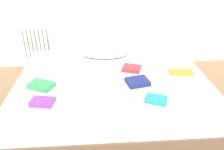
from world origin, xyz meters
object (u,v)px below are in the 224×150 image
at_px(textbook_purple, 42,102).
at_px(textbook_white, 94,82).
at_px(textbook_navy, 137,82).
at_px(bed, 112,95).
at_px(textbook_orange, 181,72).
at_px(pillow, 106,52).
at_px(textbook_red, 132,68).
at_px(textbook_teal, 156,99).
at_px(textbook_green, 41,85).
at_px(radiator, 35,44).

distance_m(textbook_purple, textbook_white, 0.53).
relative_size(textbook_purple, textbook_white, 1.01).
bearing_deg(textbook_navy, bed, 130.58).
bearing_deg(textbook_white, textbook_orange, -26.85).
xyz_separation_m(pillow, textbook_red, (0.27, -0.39, -0.03)).
bearing_deg(textbook_navy, textbook_teal, -82.02).
relative_size(bed, textbook_green, 8.76).
bearing_deg(textbook_green, textbook_white, 27.19).
distance_m(textbook_purple, textbook_orange, 1.45).
relative_size(textbook_white, textbook_red, 0.99).
distance_m(pillow, textbook_navy, 0.74).
xyz_separation_m(radiator, textbook_purple, (0.47, -1.65, 0.10)).
bearing_deg(textbook_purple, bed, 45.80).
distance_m(pillow, textbook_orange, 0.94).
xyz_separation_m(textbook_navy, textbook_purple, (-0.87, -0.27, -0.00)).
bearing_deg(textbook_navy, textbook_orange, 6.10).
relative_size(textbook_navy, textbook_orange, 0.89).
distance_m(bed, textbook_purple, 0.82).
distance_m(textbook_white, textbook_teal, 0.63).
height_order(textbook_navy, textbook_purple, textbook_navy).
distance_m(textbook_white, textbook_orange, 0.95).
height_order(bed, textbook_green, textbook_green).
bearing_deg(textbook_purple, textbook_green, 114.24).
xyz_separation_m(textbook_purple, textbook_red, (0.86, 0.56, 0.00)).
xyz_separation_m(textbook_navy, textbook_teal, (0.11, -0.30, -0.01)).
relative_size(textbook_navy, textbook_red, 1.10).
bearing_deg(bed, textbook_purple, -144.73).
xyz_separation_m(bed, textbook_navy, (0.24, -0.18, 0.27)).
relative_size(textbook_orange, textbook_green, 1.05).
distance_m(textbook_navy, textbook_red, 0.29).
distance_m(textbook_navy, textbook_teal, 0.32).
height_order(bed, textbook_orange, textbook_orange).
bearing_deg(textbook_purple, textbook_red, 43.86).
bearing_deg(textbook_purple, textbook_navy, 27.85).
bearing_deg(pillow, textbook_teal, -68.00).
distance_m(textbook_white, textbook_red, 0.50).
height_order(textbook_white, textbook_green, textbook_white).
bearing_deg(radiator, pillow, -33.34).
bearing_deg(textbook_red, textbook_white, -125.88).
distance_m(textbook_red, textbook_orange, 0.53).
height_order(pillow, textbook_purple, pillow).
distance_m(pillow, textbook_red, 0.47).
distance_m(radiator, textbook_purple, 1.72).
height_order(textbook_white, textbook_teal, textbook_white).
xyz_separation_m(radiator, textbook_red, (1.33, -1.08, 0.10)).
height_order(textbook_navy, textbook_green, textbook_green).
bearing_deg(radiator, textbook_red, -39.24).
height_order(textbook_navy, textbook_teal, textbook_navy).
bearing_deg(bed, textbook_red, 27.31).
bearing_deg(textbook_green, pillow, 71.49).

